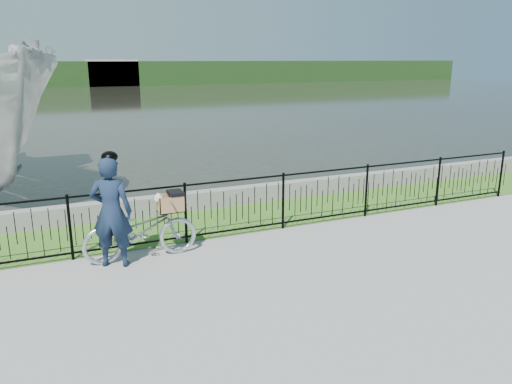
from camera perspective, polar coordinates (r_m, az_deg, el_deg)
name	(u,v)px	position (r m, az deg, el deg)	size (l,w,h in m)	color
ground	(272,265)	(8.35, 1.88, -8.39)	(120.00, 120.00, 0.00)	gray
grass_strip	(219,220)	(10.60, -4.22, -3.24)	(60.00, 2.00, 0.01)	#406F22
water	(82,104)	(40.17, -19.23, 9.46)	(120.00, 120.00, 0.00)	#29291F
quay_wall	(204,200)	(11.45, -5.93, -0.86)	(60.00, 0.30, 0.40)	gray
fence	(236,207)	(9.53, -2.26, -1.70)	(14.00, 0.06, 1.15)	black
far_treeline	(60,74)	(67.01, -21.47, 12.45)	(120.00, 6.00, 3.00)	#1E3D17
far_building_right	(112,73)	(66.08, -16.09, 12.96)	(6.00, 3.00, 3.20)	#AFA18C
bicycle_rig	(141,230)	(8.67, -12.99, -4.21)	(1.92, 0.67, 1.14)	silver
cyclist	(111,211)	(8.37, -16.22, -2.07)	(0.79, 0.67, 1.91)	#15223B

